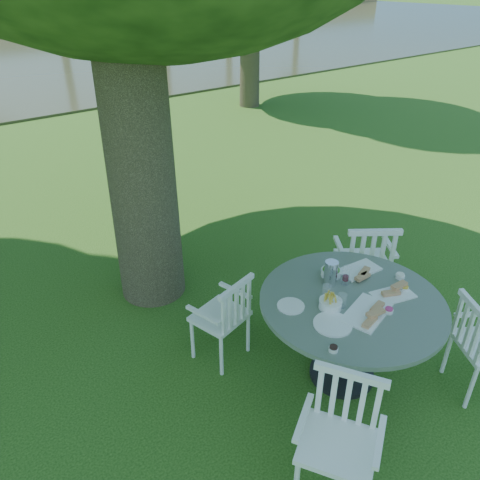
% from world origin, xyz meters
% --- Properties ---
extents(ground, '(140.00, 140.00, 0.00)m').
position_xyz_m(ground, '(0.00, 0.00, 0.00)').
color(ground, '#193E0D').
rests_on(ground, ground).
extents(table, '(1.48, 1.48, 0.83)m').
position_xyz_m(table, '(0.14, -1.08, 0.68)').
color(table, black).
rests_on(table, ground).
extents(chair_ne, '(0.69, 0.69, 1.01)m').
position_xyz_m(chair_ne, '(1.01, -0.56, 0.59)').
color(chair_ne, white).
rests_on(chair_ne, ground).
extents(chair_nw, '(0.52, 0.50, 0.87)m').
position_xyz_m(chair_nw, '(-0.52, -0.29, 0.51)').
color(chair_nw, white).
rests_on(chair_nw, ground).
extents(chair_sw, '(0.62, 0.63, 0.93)m').
position_xyz_m(chair_sw, '(-0.66, -1.70, 0.55)').
color(chair_sw, white).
rests_on(chair_sw, ground).
extents(chair_se, '(0.59, 0.60, 0.89)m').
position_xyz_m(chair_se, '(0.84, -1.82, 0.52)').
color(chair_se, white).
rests_on(chair_se, ground).
extents(tableware, '(1.18, 0.79, 0.22)m').
position_xyz_m(tableware, '(0.12, -0.99, 0.87)').
color(tableware, white).
rests_on(tableware, table).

